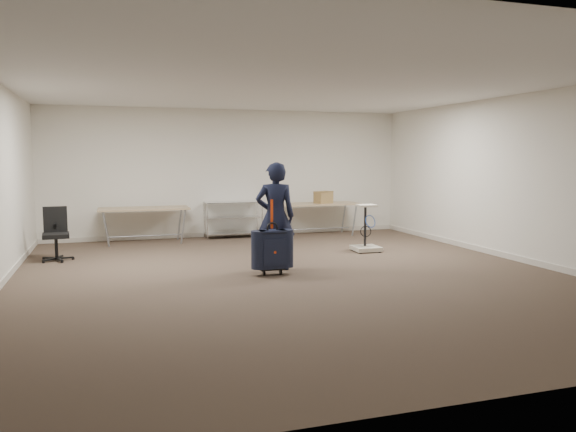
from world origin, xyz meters
name	(u,v)px	position (x,y,z in m)	size (l,w,h in m)	color
ground	(293,276)	(0.00, 0.00, 0.00)	(9.00, 9.00, 0.00)	#403326
room_shell	(268,257)	(0.00, 1.38, 0.05)	(8.00, 9.00, 9.00)	silver
folding_table_left	(144,210)	(-1.90, 3.95, 0.68)	(1.80, 0.75, 0.73)	#927959
folding_table_right	(318,205)	(1.90, 3.95, 0.68)	(1.80, 0.75, 0.73)	#927959
wire_shelf	(233,218)	(0.00, 4.20, 0.44)	(1.22, 0.47, 0.80)	silver
person	(275,216)	(-0.11, 0.55, 0.84)	(0.61, 0.40, 1.68)	black
suitcase	(272,249)	(-0.27, 0.16, 0.39)	(0.42, 0.25, 1.13)	black
office_chair	(56,244)	(-3.45, 2.42, 0.28)	(0.55, 0.55, 0.91)	black
equipment_cart	(366,239)	(1.98, 1.65, 0.23)	(0.49, 0.49, 0.88)	silver
cardboard_box	(323,197)	(1.98, 3.86, 0.86)	(0.36, 0.27, 0.27)	olive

